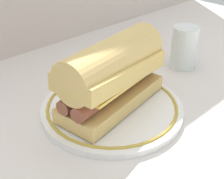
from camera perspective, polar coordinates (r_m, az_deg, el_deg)
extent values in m
plane|color=silver|center=(0.58, -0.42, -2.73)|extent=(1.50, 1.50, 0.00)
cylinder|color=white|center=(0.56, 0.00, -3.42)|extent=(0.26, 0.26, 0.01)
torus|color=#B29333|center=(0.55, 0.00, -2.91)|extent=(0.24, 0.24, 0.01)
cube|color=tan|center=(0.55, 0.00, -1.52)|extent=(0.22, 0.12, 0.03)
cylinder|color=brown|center=(0.53, 1.16, 0.35)|extent=(0.21, 0.06, 0.03)
cylinder|color=brown|center=(0.54, -1.13, 1.24)|extent=(0.21, 0.06, 0.03)
cube|color=#EFC64C|center=(0.52, 0.00, 2.23)|extent=(0.18, 0.11, 0.01)
cube|color=#D9B763|center=(0.52, 0.00, 3.93)|extent=(0.22, 0.12, 0.04)
cylinder|color=#D9B568|center=(0.51, 0.00, 5.42)|extent=(0.22, 0.11, 0.07)
cylinder|color=silver|center=(0.71, 13.25, 7.73)|extent=(0.06, 0.06, 0.10)
cylinder|color=gold|center=(0.72, 13.06, 6.26)|extent=(0.05, 0.05, 0.06)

